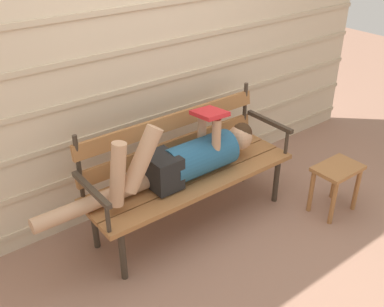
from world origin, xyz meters
name	(u,v)px	position (x,y,z in m)	size (l,w,h in m)	color
ground_plane	(202,230)	(0.00, 0.00, 0.00)	(12.00, 12.00, 0.00)	#936B56
house_siding	(147,64)	(0.00, 0.66, 1.11)	(4.72, 0.08, 2.22)	beige
park_bench	(186,166)	(0.00, 0.19, 0.47)	(1.60, 0.51, 0.88)	#9E6638
reclining_person	(184,159)	(-0.07, 0.12, 0.58)	(1.71, 0.27, 0.54)	#23567A
footstool	(336,177)	(0.97, -0.43, 0.30)	(0.37, 0.25, 0.40)	#9E6638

